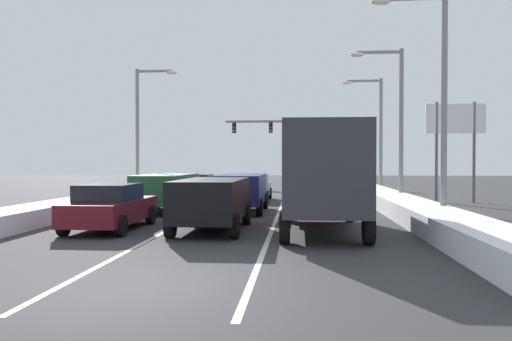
{
  "coord_description": "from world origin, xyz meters",
  "views": [
    {
      "loc": [
        2.57,
        -8.93,
        2.25
      ],
      "look_at": [
        -0.27,
        25.2,
        1.65
      ],
      "focal_mm": 36.08,
      "sensor_mm": 36.0,
      "label": 1
    }
  ],
  "objects_px": {
    "sedan_charcoal_right_lane_second": "(313,192)",
    "street_lamp_left_mid": "(143,120)",
    "suv_navy_center_lane_second": "(241,189)",
    "suv_black_center_lane_nearest": "(212,199)",
    "traffic_light_gantry": "(301,134)",
    "sedan_gray_center_lane_third": "(253,187)",
    "sedan_tan_left_lane_third": "(197,187)",
    "suv_white_right_lane_third": "(314,182)",
    "roadside_sign_right": "(455,129)",
    "box_truck_right_lane_nearest": "(322,172)",
    "suv_green_left_lane_second": "(167,189)",
    "street_lamp_right_mid": "(394,112)",
    "street_lamp_right_near": "(434,87)",
    "street_lamp_right_far": "(375,125)",
    "sedan_maroon_left_lane_nearest": "(110,207)"
  },
  "relations": [
    {
      "from": "suv_black_center_lane_nearest",
      "to": "sedan_gray_center_lane_third",
      "type": "height_order",
      "value": "suv_black_center_lane_nearest"
    },
    {
      "from": "suv_navy_center_lane_second",
      "to": "traffic_light_gantry",
      "type": "distance_m",
      "value": 25.11
    },
    {
      "from": "suv_green_left_lane_second",
      "to": "street_lamp_right_near",
      "type": "distance_m",
      "value": 11.96
    },
    {
      "from": "street_lamp_right_far",
      "to": "roadside_sign_right",
      "type": "xyz_separation_m",
      "value": [
        3.61,
        -4.99,
        -0.59
      ]
    },
    {
      "from": "roadside_sign_right",
      "to": "street_lamp_right_mid",
      "type": "bearing_deg",
      "value": -144.65
    },
    {
      "from": "street_lamp_right_near",
      "to": "suv_black_center_lane_nearest",
      "type": "bearing_deg",
      "value": -164.84
    },
    {
      "from": "box_truck_right_lane_nearest",
      "to": "sedan_gray_center_lane_third",
      "type": "xyz_separation_m",
      "value": [
        -3.38,
        12.95,
        -1.14
      ]
    },
    {
      "from": "roadside_sign_right",
      "to": "suv_green_left_lane_second",
      "type": "bearing_deg",
      "value": -156.03
    },
    {
      "from": "box_truck_right_lane_nearest",
      "to": "suv_white_right_lane_third",
      "type": "bearing_deg",
      "value": 89.26
    },
    {
      "from": "sedan_charcoal_right_lane_second",
      "to": "suv_white_right_lane_third",
      "type": "distance_m",
      "value": 5.86
    },
    {
      "from": "sedan_charcoal_right_lane_second",
      "to": "street_lamp_right_near",
      "type": "xyz_separation_m",
      "value": [
        4.01,
        -6.48,
        4.12
      ]
    },
    {
      "from": "suv_green_left_lane_second",
      "to": "box_truck_right_lane_nearest",
      "type": "bearing_deg",
      "value": -42.68
    },
    {
      "from": "suv_navy_center_lane_second",
      "to": "roadside_sign_right",
      "type": "height_order",
      "value": "roadside_sign_right"
    },
    {
      "from": "suv_black_center_lane_nearest",
      "to": "traffic_light_gantry",
      "type": "bearing_deg",
      "value": 84.43
    },
    {
      "from": "sedan_gray_center_lane_third",
      "to": "suv_black_center_lane_nearest",
      "type": "bearing_deg",
      "value": -90.8
    },
    {
      "from": "suv_navy_center_lane_second",
      "to": "street_lamp_right_mid",
      "type": "distance_m",
      "value": 8.92
    },
    {
      "from": "sedan_charcoal_right_lane_second",
      "to": "roadside_sign_right",
      "type": "bearing_deg",
      "value": 26.53
    },
    {
      "from": "sedan_tan_left_lane_third",
      "to": "street_lamp_right_near",
      "type": "height_order",
      "value": "street_lamp_right_near"
    },
    {
      "from": "suv_black_center_lane_nearest",
      "to": "suv_green_left_lane_second",
      "type": "height_order",
      "value": "same"
    },
    {
      "from": "suv_white_right_lane_third",
      "to": "sedan_maroon_left_lane_nearest",
      "type": "xyz_separation_m",
      "value": [
        -7.12,
        -14.43,
        -0.25
      ]
    },
    {
      "from": "street_lamp_right_far",
      "to": "sedan_maroon_left_lane_nearest",
      "type": "bearing_deg",
      "value": -122.44
    },
    {
      "from": "sedan_charcoal_right_lane_second",
      "to": "street_lamp_right_mid",
      "type": "bearing_deg",
      "value": 16.73
    },
    {
      "from": "suv_black_center_lane_nearest",
      "to": "sedan_tan_left_lane_third",
      "type": "distance_m",
      "value": 13.15
    },
    {
      "from": "box_truck_right_lane_nearest",
      "to": "street_lamp_right_near",
      "type": "bearing_deg",
      "value": 28.38
    },
    {
      "from": "suv_black_center_lane_nearest",
      "to": "traffic_light_gantry",
      "type": "relative_size",
      "value": 0.45
    },
    {
      "from": "sedan_maroon_left_lane_nearest",
      "to": "sedan_gray_center_lane_third",
      "type": "bearing_deg",
      "value": 74.62
    },
    {
      "from": "suv_navy_center_lane_second",
      "to": "box_truck_right_lane_nearest",
      "type": "bearing_deg",
      "value": -62.22
    },
    {
      "from": "roadside_sign_right",
      "to": "box_truck_right_lane_nearest",
      "type": "bearing_deg",
      "value": -121.85
    },
    {
      "from": "street_lamp_right_mid",
      "to": "box_truck_right_lane_nearest",
      "type": "bearing_deg",
      "value": -112.04
    },
    {
      "from": "box_truck_right_lane_nearest",
      "to": "suv_black_center_lane_nearest",
      "type": "bearing_deg",
      "value": 178.34
    },
    {
      "from": "suv_black_center_lane_nearest",
      "to": "street_lamp_right_near",
      "type": "xyz_separation_m",
      "value": [
        7.53,
        2.04,
        3.86
      ]
    },
    {
      "from": "traffic_light_gantry",
      "to": "street_lamp_right_far",
      "type": "distance_m",
      "value": 14.25
    },
    {
      "from": "suv_white_right_lane_third",
      "to": "sedan_gray_center_lane_third",
      "type": "xyz_separation_m",
      "value": [
        -3.57,
        -1.52,
        -0.25
      ]
    },
    {
      "from": "sedan_gray_center_lane_third",
      "to": "sedan_tan_left_lane_third",
      "type": "height_order",
      "value": "same"
    },
    {
      "from": "suv_white_right_lane_third",
      "to": "street_lamp_right_near",
      "type": "height_order",
      "value": "street_lamp_right_near"
    },
    {
      "from": "box_truck_right_lane_nearest",
      "to": "sedan_gray_center_lane_third",
      "type": "distance_m",
      "value": 13.43
    },
    {
      "from": "sedan_charcoal_right_lane_second",
      "to": "suv_navy_center_lane_second",
      "type": "bearing_deg",
      "value": -144.29
    },
    {
      "from": "box_truck_right_lane_nearest",
      "to": "street_lamp_right_far",
      "type": "height_order",
      "value": "street_lamp_right_far"
    },
    {
      "from": "sedan_tan_left_lane_third",
      "to": "street_lamp_right_near",
      "type": "relative_size",
      "value": 0.55
    },
    {
      "from": "sedan_gray_center_lane_third",
      "to": "street_lamp_right_mid",
      "type": "xyz_separation_m",
      "value": [
        7.36,
        -3.12,
        3.97
      ]
    },
    {
      "from": "suv_white_right_lane_third",
      "to": "sedan_gray_center_lane_third",
      "type": "distance_m",
      "value": 3.89
    },
    {
      "from": "sedan_gray_center_lane_third",
      "to": "sedan_charcoal_right_lane_second",
      "type": "bearing_deg",
      "value": -52.39
    },
    {
      "from": "street_lamp_left_mid",
      "to": "roadside_sign_right",
      "type": "xyz_separation_m",
      "value": [
        18.3,
        -2.73,
        -0.82
      ]
    },
    {
      "from": "suv_white_right_lane_third",
      "to": "roadside_sign_right",
      "type": "xyz_separation_m",
      "value": [
        7.59,
        -1.94,
        3.0
      ]
    },
    {
      "from": "street_lamp_right_near",
      "to": "street_lamp_left_mid",
      "type": "distance_m",
      "value": 19.54
    },
    {
      "from": "suv_black_center_lane_nearest",
      "to": "sedan_gray_center_lane_third",
      "type": "relative_size",
      "value": 1.09
    },
    {
      "from": "sedan_charcoal_right_lane_second",
      "to": "street_lamp_right_far",
      "type": "relative_size",
      "value": 0.59
    },
    {
      "from": "sedan_charcoal_right_lane_second",
      "to": "street_lamp_left_mid",
      "type": "distance_m",
      "value": 13.05
    },
    {
      "from": "suv_green_left_lane_second",
      "to": "street_lamp_left_mid",
      "type": "relative_size",
      "value": 0.61
    },
    {
      "from": "traffic_light_gantry",
      "to": "roadside_sign_right",
      "type": "distance_m",
      "value": 20.24
    }
  ]
}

